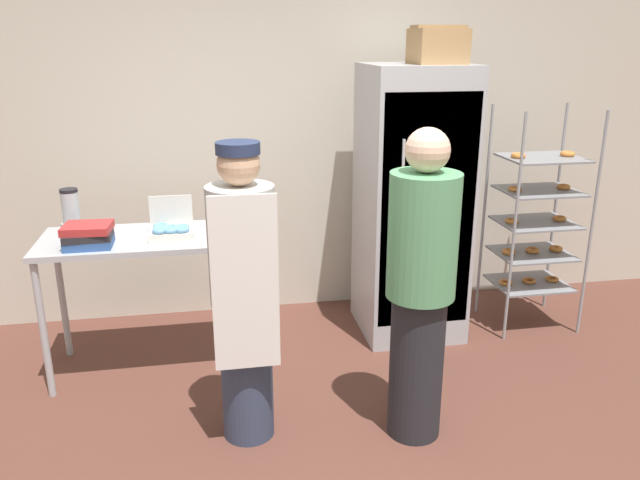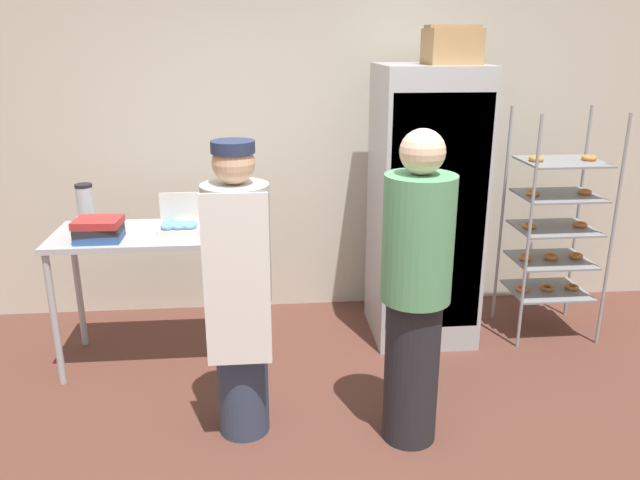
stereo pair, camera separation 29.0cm
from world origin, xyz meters
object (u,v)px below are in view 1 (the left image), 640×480
baking_rack (536,223)px  person_baker (244,293)px  person_customer (420,288)px  cardboard_storage_box (438,45)px  binder_stack (88,235)px  refrigerator (412,204)px  blender_pitcher (71,214)px  donut_box (171,230)px

baking_rack → person_baker: size_ratio=1.01×
person_baker → person_customer: person_customer is taller
baking_rack → cardboard_storage_box: cardboard_storage_box is taller
binder_stack → person_baker: bearing=-39.6°
cardboard_storage_box → baking_rack: bearing=0.2°
refrigerator → blender_pitcher: bearing=-176.7°
refrigerator → person_customer: (-0.37, -1.27, -0.10)m
baking_rack → person_customer: (-1.30, -1.20, 0.06)m
binder_stack → person_customer: bearing=-25.9°
binder_stack → blender_pitcher: bearing=116.8°
binder_stack → person_customer: (1.77, -0.86, -0.12)m
refrigerator → binder_stack: bearing=-169.3°
person_customer → cardboard_storage_box: bearing=68.6°
blender_pitcher → cardboard_storage_box: size_ratio=0.88×
blender_pitcher → person_baker: (1.01, -0.99, -0.20)m
blender_pitcher → person_customer: bearing=-30.7°
binder_stack → person_customer: person_customer is taller
refrigerator → person_customer: refrigerator is taller
refrigerator → donut_box: refrigerator is taller
person_baker → person_customer: (0.90, -0.14, 0.02)m
donut_box → blender_pitcher: bearing=163.4°
person_baker → blender_pitcher: bearing=135.4°
person_customer → refrigerator: bearing=73.8°
blender_pitcher → person_baker: size_ratio=0.18×
donut_box → baking_rack: bearing=5.4°
donut_box → person_customer: (1.30, -0.95, -0.10)m
donut_box → person_baker: 0.91m
donut_box → person_customer: person_customer is taller
baking_rack → cardboard_storage_box: bearing=-179.8°
person_baker → person_customer: bearing=-9.0°
cardboard_storage_box → binder_stack: bearing=-171.5°
refrigerator → baking_rack: refrigerator is taller
blender_pitcher → cardboard_storage_box: bearing=1.5°
refrigerator → person_baker: bearing=-138.5°
baking_rack → blender_pitcher: bearing=-178.9°
blender_pitcher → person_baker: person_baker is taller
donut_box → refrigerator: bearing=10.7°
refrigerator → binder_stack: size_ratio=6.77×
person_customer → baking_rack: bearing=42.6°
person_baker → binder_stack: bearing=140.4°
donut_box → cardboard_storage_box: 2.09m
blender_pitcher → person_customer: size_ratio=0.17×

